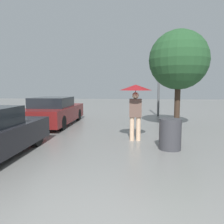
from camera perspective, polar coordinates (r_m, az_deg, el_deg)
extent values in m
cylinder|color=beige|center=(7.01, 5.22, -4.37)|extent=(0.14, 0.14, 0.76)
cylinder|color=beige|center=(7.01, 6.92, -4.39)|extent=(0.14, 0.14, 0.76)
cube|color=brown|center=(6.91, 6.13, 1.07)|extent=(0.38, 0.22, 0.57)
sphere|color=beige|center=(6.89, 6.17, 4.30)|extent=(0.21, 0.21, 0.21)
cylinder|color=#515456|center=(6.89, 6.16, 3.12)|extent=(0.02, 0.02, 0.61)
cone|color=maroon|center=(6.88, 6.20, 6.40)|extent=(1.01, 1.01, 0.18)
cylinder|color=black|center=(6.70, -19.07, -5.88)|extent=(0.18, 0.61, 0.61)
cube|color=maroon|center=(10.36, -14.88, -0.43)|extent=(1.77, 4.24, 0.66)
cube|color=black|center=(10.11, -15.38, 2.51)|extent=(1.51, 1.91, 0.43)
cylinder|color=black|center=(11.88, -16.32, -0.58)|extent=(0.18, 0.59, 0.59)
cylinder|color=black|center=(11.40, -8.83, -0.68)|extent=(0.18, 0.59, 0.59)
cylinder|color=black|center=(9.51, -22.08, -2.49)|extent=(0.18, 0.59, 0.59)
cylinder|color=black|center=(8.90, -12.89, -2.77)|extent=(0.18, 0.59, 0.59)
cylinder|color=#38281E|center=(9.65, 16.67, 2.51)|extent=(0.24, 0.24, 2.15)
sphere|color=#234C28|center=(9.69, 17.02, 12.88)|extent=(2.45, 2.45, 2.45)
cylinder|color=#515456|center=(13.04, 12.12, 6.94)|extent=(0.13, 0.13, 3.67)
sphere|color=beige|center=(13.20, 12.32, 15.27)|extent=(0.26, 0.26, 0.26)
cylinder|color=#38383D|center=(6.20, 14.94, -5.62)|extent=(0.60, 0.60, 0.84)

